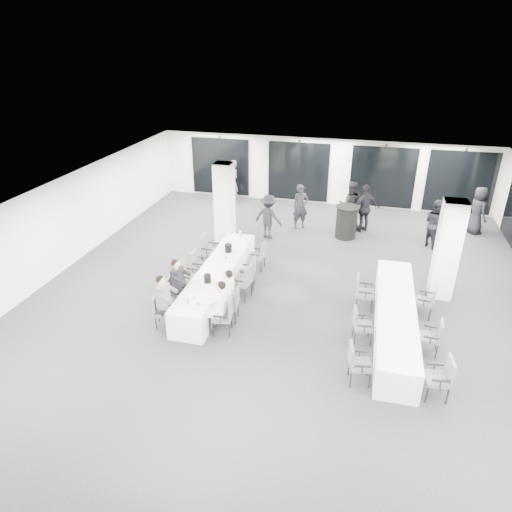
% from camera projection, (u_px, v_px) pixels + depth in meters
% --- Properties ---
extents(room, '(14.04, 16.04, 2.84)m').
position_uv_depth(room, '(325.00, 237.00, 13.12)').
color(room, '#25252A').
rests_on(room, ground).
extents(column_left, '(0.60, 0.60, 2.80)m').
position_uv_depth(column_left, '(224.00, 203.00, 15.74)').
color(column_left, white).
rests_on(column_left, floor).
extents(column_right, '(0.60, 0.60, 2.80)m').
position_uv_depth(column_right, '(447.00, 250.00, 12.29)').
color(column_right, white).
rests_on(column_right, floor).
extents(banquet_table_main, '(0.90, 5.00, 0.75)m').
position_uv_depth(banquet_table_main, '(217.00, 280.00, 12.92)').
color(banquet_table_main, silver).
rests_on(banquet_table_main, floor).
extents(banquet_table_side, '(0.90, 5.00, 0.75)m').
position_uv_depth(banquet_table_side, '(395.00, 319.00, 11.13)').
color(banquet_table_side, silver).
rests_on(banquet_table_side, floor).
extents(cocktail_table, '(0.85, 0.85, 1.17)m').
position_uv_depth(cocktail_table, '(346.00, 222.00, 16.33)').
color(cocktail_table, black).
rests_on(cocktail_table, floor).
extents(chair_main_left_near, '(0.53, 0.55, 0.86)m').
position_uv_depth(chair_main_left_near, '(161.00, 309.00, 11.33)').
color(chair_main_left_near, '#4C4F54').
rests_on(chair_main_left_near, floor).
extents(chair_main_left_second, '(0.49, 0.54, 0.90)m').
position_uv_depth(chair_main_left_second, '(175.00, 290.00, 12.11)').
color(chair_main_left_second, '#4C4F54').
rests_on(chair_main_left_second, floor).
extents(chair_main_left_mid, '(0.53, 0.58, 0.98)m').
position_uv_depth(chair_main_left_mid, '(186.00, 275.00, 12.80)').
color(chair_main_left_mid, '#4C4F54').
rests_on(chair_main_left_mid, floor).
extents(chair_main_left_fourth, '(0.45, 0.50, 0.87)m').
position_uv_depth(chair_main_left_fourth, '(198.00, 263.00, 13.62)').
color(chair_main_left_fourth, '#4C4F54').
rests_on(chair_main_left_fourth, floor).
extents(chair_main_left_far, '(0.55, 0.60, 1.00)m').
position_uv_depth(chair_main_left_far, '(208.00, 248.00, 14.39)').
color(chair_main_left_far, '#4C4F54').
rests_on(chair_main_left_far, floor).
extents(chair_main_right_near, '(0.55, 0.59, 0.96)m').
position_uv_depth(chair_main_right_near, '(225.00, 314.00, 11.04)').
color(chair_main_right_near, '#4C4F54').
rests_on(chair_main_right_near, floor).
extents(chair_main_right_second, '(0.50, 0.55, 0.91)m').
position_uv_depth(chair_main_right_second, '(232.00, 303.00, 11.55)').
color(chair_main_right_second, '#4C4F54').
rests_on(chair_main_right_second, floor).
extents(chair_main_right_mid, '(0.60, 0.65, 1.04)m').
position_uv_depth(chair_main_right_mid, '(244.00, 279.00, 12.50)').
color(chair_main_right_mid, '#4C4F54').
rests_on(chair_main_right_mid, floor).
extents(chair_main_right_fourth, '(0.53, 0.57, 0.92)m').
position_uv_depth(chair_main_right_fourth, '(250.00, 271.00, 13.08)').
color(chair_main_right_fourth, '#4C4F54').
rests_on(chair_main_right_fourth, floor).
extents(chair_main_right_far, '(0.48, 0.53, 0.91)m').
position_uv_depth(chair_main_right_far, '(259.00, 254.00, 14.09)').
color(chair_main_right_far, '#4C4F54').
rests_on(chair_main_right_far, floor).
extents(chair_side_left_near, '(0.53, 0.57, 0.92)m').
position_uv_depth(chair_side_left_near, '(357.00, 361.00, 9.47)').
color(chair_side_left_near, '#4C4F54').
rests_on(chair_side_left_near, floor).
extents(chair_side_left_mid, '(0.51, 0.55, 0.89)m').
position_uv_depth(chair_side_left_mid, '(360.00, 323.00, 10.77)').
color(chair_side_left_mid, '#4C4F54').
rests_on(chair_side_left_mid, floor).
extents(chair_side_left_far, '(0.49, 0.54, 0.95)m').
position_uv_depth(chair_side_left_far, '(362.00, 290.00, 12.07)').
color(chair_side_left_far, '#4C4F54').
rests_on(chair_side_left_far, floor).
extents(chair_side_right_near, '(0.54, 0.58, 0.95)m').
position_uv_depth(chair_side_right_near, '(442.00, 376.00, 9.05)').
color(chair_side_right_near, '#4C4F54').
rests_on(chair_side_right_near, floor).
extents(chair_side_right_mid, '(0.47, 0.52, 0.87)m').
position_uv_depth(chair_side_right_mid, '(434.00, 335.00, 10.34)').
color(chair_side_right_mid, '#4C4F54').
rests_on(chair_side_right_mid, floor).
extents(chair_side_right_far, '(0.54, 0.57, 0.90)m').
position_uv_depth(chair_side_right_far, '(428.00, 299.00, 11.70)').
color(chair_side_right_far, '#4C4F54').
rests_on(chair_side_right_far, floor).
extents(seated_guest_a, '(0.50, 0.38, 1.44)m').
position_uv_depth(seated_guest_a, '(166.00, 298.00, 11.17)').
color(seated_guest_a, '#5A5B61').
rests_on(seated_guest_a, floor).
extents(seated_guest_b, '(0.50, 0.38, 1.44)m').
position_uv_depth(seated_guest_b, '(180.00, 281.00, 11.95)').
color(seated_guest_b, black).
rests_on(seated_guest_b, floor).
extents(seated_guest_c, '(0.50, 0.38, 1.44)m').
position_uv_depth(seated_guest_c, '(218.00, 304.00, 10.95)').
color(seated_guest_c, white).
rests_on(seated_guest_c, floor).
extents(seated_guest_d, '(0.50, 0.38, 1.44)m').
position_uv_depth(seated_guest_d, '(226.00, 292.00, 11.45)').
color(seated_guest_d, white).
rests_on(seated_guest_d, floor).
extents(standing_guest_a, '(0.88, 0.83, 1.90)m').
position_uv_depth(standing_guest_a, '(301.00, 204.00, 16.99)').
color(standing_guest_a, black).
rests_on(standing_guest_a, floor).
extents(standing_guest_b, '(1.04, 0.70, 2.05)m').
position_uv_depth(standing_guest_b, '(351.00, 202.00, 17.00)').
color(standing_guest_b, black).
rests_on(standing_guest_b, floor).
extents(standing_guest_c, '(1.30, 0.89, 1.83)m').
position_uv_depth(standing_guest_c, '(268.00, 214.00, 16.15)').
color(standing_guest_c, black).
rests_on(standing_guest_c, floor).
extents(standing_guest_d, '(1.33, 1.30, 2.03)m').
position_uv_depth(standing_guest_d, '(365.00, 205.00, 16.67)').
color(standing_guest_d, black).
rests_on(standing_guest_d, floor).
extents(standing_guest_e, '(0.90, 1.10, 1.98)m').
position_uv_depth(standing_guest_e, '(478.00, 207.00, 16.54)').
color(standing_guest_e, black).
rests_on(standing_guest_e, floor).
extents(standing_guest_g, '(0.97, 0.97, 2.08)m').
position_uv_depth(standing_guest_g, '(233.00, 179.00, 19.59)').
color(standing_guest_g, '#5A5B61').
rests_on(standing_guest_g, floor).
extents(standing_guest_h, '(0.99, 1.08, 1.91)m').
position_uv_depth(standing_guest_h, '(436.00, 220.00, 15.46)').
color(standing_guest_h, black).
rests_on(standing_guest_h, floor).
extents(ice_bucket_near, '(0.20, 0.20, 0.22)m').
position_uv_depth(ice_bucket_near, '(207.00, 278.00, 11.99)').
color(ice_bucket_near, black).
rests_on(ice_bucket_near, banquet_table_main).
extents(ice_bucket_far, '(0.22, 0.22, 0.25)m').
position_uv_depth(ice_bucket_far, '(228.00, 248.00, 13.67)').
color(ice_bucket_far, black).
rests_on(ice_bucket_far, banquet_table_main).
extents(water_bottle_a, '(0.07, 0.07, 0.21)m').
position_uv_depth(water_bottle_a, '(188.00, 300.00, 11.04)').
color(water_bottle_a, silver).
rests_on(water_bottle_a, banquet_table_main).
extents(water_bottle_b, '(0.06, 0.06, 0.20)m').
position_uv_depth(water_bottle_b, '(226.00, 257.00, 13.18)').
color(water_bottle_b, silver).
rests_on(water_bottle_b, banquet_table_main).
extents(water_bottle_c, '(0.07, 0.07, 0.23)m').
position_uv_depth(water_bottle_c, '(240.00, 234.00, 14.66)').
color(water_bottle_c, silver).
rests_on(water_bottle_c, banquet_table_main).
extents(plate_a, '(0.21, 0.21, 0.03)m').
position_uv_depth(plate_a, '(194.00, 298.00, 11.28)').
color(plate_a, white).
rests_on(plate_a, banquet_table_main).
extents(plate_b, '(0.20, 0.20, 0.03)m').
position_uv_depth(plate_b, '(198.00, 304.00, 11.05)').
color(plate_b, white).
rests_on(plate_b, banquet_table_main).
extents(plate_c, '(0.20, 0.20, 0.03)m').
position_uv_depth(plate_c, '(209.00, 279.00, 12.15)').
color(plate_c, white).
rests_on(plate_c, banquet_table_main).
extents(wine_glass, '(0.07, 0.07, 0.18)m').
position_uv_depth(wine_glass, '(196.00, 299.00, 11.02)').
color(wine_glass, silver).
rests_on(wine_glass, banquet_table_main).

